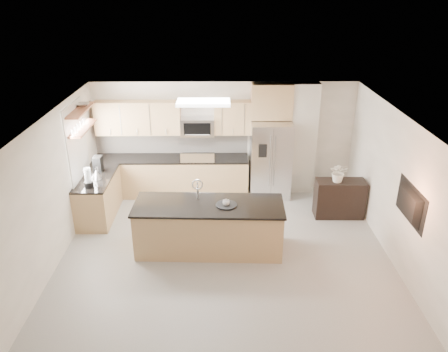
{
  "coord_description": "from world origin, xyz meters",
  "views": [
    {
      "loc": [
        -0.08,
        -6.42,
        4.63
      ],
      "look_at": [
        -0.02,
        1.3,
        1.18
      ],
      "focal_mm": 35.0,
      "sensor_mm": 36.0,
      "label": 1
    }
  ],
  "objects_px": {
    "microwave": "(198,126)",
    "cup": "(226,203)",
    "flower_vase": "(340,168)",
    "television": "(406,204)",
    "platter": "(226,205)",
    "coffee_maker": "(98,164)",
    "kettle": "(96,174)",
    "bowl": "(82,104)",
    "credenza": "(339,199)",
    "range": "(199,175)",
    "island": "(209,227)",
    "blender": "(88,179)",
    "refrigerator": "(270,159)"
  },
  "relations": [
    {
      "from": "microwave",
      "to": "cup",
      "type": "bearing_deg",
      "value": -76.23
    },
    {
      "from": "microwave",
      "to": "coffee_maker",
      "type": "bearing_deg",
      "value": -157.44
    },
    {
      "from": "platter",
      "to": "blender",
      "type": "bearing_deg",
      "value": 162.89
    },
    {
      "from": "microwave",
      "to": "kettle",
      "type": "xyz_separation_m",
      "value": [
        -2.02,
        -1.29,
        -0.61
      ]
    },
    {
      "from": "kettle",
      "to": "coffee_maker",
      "type": "xyz_separation_m",
      "value": [
        -0.07,
        0.42,
        0.05
      ]
    },
    {
      "from": "coffee_maker",
      "to": "platter",
      "type": "bearing_deg",
      "value": -31.16
    },
    {
      "from": "kettle",
      "to": "coffee_maker",
      "type": "distance_m",
      "value": 0.42
    },
    {
      "from": "bowl",
      "to": "flower_vase",
      "type": "relative_size",
      "value": 0.54
    },
    {
      "from": "credenza",
      "to": "cup",
      "type": "bearing_deg",
      "value": -151.39
    },
    {
      "from": "flower_vase",
      "to": "television",
      "type": "xyz_separation_m",
      "value": [
        0.55,
        -1.99,
        0.21
      ]
    },
    {
      "from": "platter",
      "to": "blender",
      "type": "height_order",
      "value": "blender"
    },
    {
      "from": "bowl",
      "to": "flower_vase",
      "type": "distance_m",
      "value": 5.37
    },
    {
      "from": "bowl",
      "to": "television",
      "type": "bearing_deg",
      "value": -22.37
    },
    {
      "from": "microwave",
      "to": "flower_vase",
      "type": "height_order",
      "value": "microwave"
    },
    {
      "from": "island",
      "to": "cup",
      "type": "bearing_deg",
      "value": -4.86
    },
    {
      "from": "bowl",
      "to": "flower_vase",
      "type": "bearing_deg",
      "value": -4.17
    },
    {
      "from": "range",
      "to": "bowl",
      "type": "distance_m",
      "value": 3.04
    },
    {
      "from": "range",
      "to": "microwave",
      "type": "xyz_separation_m",
      "value": [
        0.0,
        0.12,
        1.16
      ]
    },
    {
      "from": "refrigerator",
      "to": "credenza",
      "type": "xyz_separation_m",
      "value": [
        1.38,
        -1.05,
        -0.48
      ]
    },
    {
      "from": "kettle",
      "to": "bowl",
      "type": "distance_m",
      "value": 1.43
    },
    {
      "from": "blender",
      "to": "platter",
      "type": "bearing_deg",
      "value": -17.11
    },
    {
      "from": "island",
      "to": "television",
      "type": "distance_m",
      "value": 3.42
    },
    {
      "from": "refrigerator",
      "to": "kettle",
      "type": "bearing_deg",
      "value": -163.15
    },
    {
      "from": "microwave",
      "to": "kettle",
      "type": "distance_m",
      "value": 2.47
    },
    {
      "from": "refrigerator",
      "to": "television",
      "type": "height_order",
      "value": "refrigerator"
    },
    {
      "from": "blender",
      "to": "microwave",
      "type": "bearing_deg",
      "value": 39.03
    },
    {
      "from": "coffee_maker",
      "to": "flower_vase",
      "type": "height_order",
      "value": "flower_vase"
    },
    {
      "from": "microwave",
      "to": "platter",
      "type": "bearing_deg",
      "value": -76.17
    },
    {
      "from": "refrigerator",
      "to": "kettle",
      "type": "distance_m",
      "value": 3.85
    },
    {
      "from": "cup",
      "to": "platter",
      "type": "bearing_deg",
      "value": -26.7
    },
    {
      "from": "cup",
      "to": "television",
      "type": "distance_m",
      "value": 3.01
    },
    {
      "from": "microwave",
      "to": "range",
      "type": "bearing_deg",
      "value": -90.0
    },
    {
      "from": "microwave",
      "to": "coffee_maker",
      "type": "relative_size",
      "value": 2.33
    },
    {
      "from": "kettle",
      "to": "flower_vase",
      "type": "height_order",
      "value": "flower_vase"
    },
    {
      "from": "range",
      "to": "bowl",
      "type": "xyz_separation_m",
      "value": [
        -2.25,
        -0.75,
        1.91
      ]
    },
    {
      "from": "cup",
      "to": "coffee_maker",
      "type": "bearing_deg",
      "value": 148.84
    },
    {
      "from": "coffee_maker",
      "to": "bowl",
      "type": "xyz_separation_m",
      "value": [
        -0.15,
        -0.0,
        1.3
      ]
    },
    {
      "from": "flower_vase",
      "to": "credenza",
      "type": "bearing_deg",
      "value": 20.68
    },
    {
      "from": "blender",
      "to": "refrigerator",
      "type": "bearing_deg",
      "value": 22.04
    },
    {
      "from": "coffee_maker",
      "to": "range",
      "type": "bearing_deg",
      "value": 19.61
    },
    {
      "from": "range",
      "to": "platter",
      "type": "xyz_separation_m",
      "value": [
        0.62,
        -2.39,
        0.48
      ]
    },
    {
      "from": "platter",
      "to": "microwave",
      "type": "bearing_deg",
      "value": 103.83
    },
    {
      "from": "microwave",
      "to": "coffee_maker",
      "type": "xyz_separation_m",
      "value": [
        -2.1,
        -0.87,
        -0.55
      ]
    },
    {
      "from": "credenza",
      "to": "platter",
      "type": "distance_m",
      "value": 2.8
    },
    {
      "from": "kettle",
      "to": "television",
      "type": "xyz_separation_m",
      "value": [
        5.54,
        -1.96,
        0.33
      ]
    },
    {
      "from": "microwave",
      "to": "television",
      "type": "relative_size",
      "value": 0.71
    },
    {
      "from": "blender",
      "to": "coffee_maker",
      "type": "distance_m",
      "value": 0.81
    },
    {
      "from": "range",
      "to": "credenza",
      "type": "relative_size",
      "value": 1.11
    },
    {
      "from": "credenza",
      "to": "television",
      "type": "distance_m",
      "value": 2.28
    },
    {
      "from": "cup",
      "to": "platter",
      "type": "xyz_separation_m",
      "value": [
        0.0,
        -0.0,
        -0.04
      ]
    }
  ]
}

